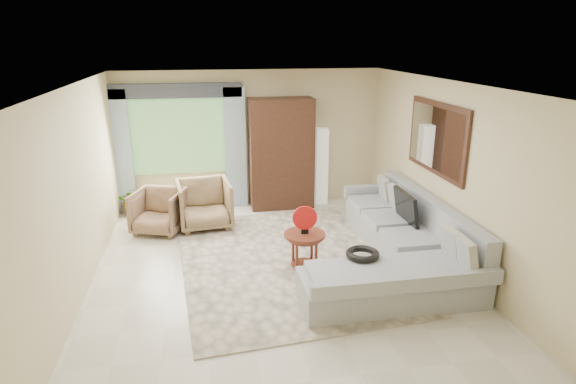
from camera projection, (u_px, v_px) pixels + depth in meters
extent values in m
plane|color=silver|center=(275.00, 271.00, 6.83)|extent=(6.00, 6.00, 0.00)
cube|color=beige|center=(286.00, 260.00, 7.13)|extent=(3.31, 4.23, 0.02)
cube|color=#A7ABB0|center=(395.00, 234.00, 7.58)|extent=(0.90, 2.40, 0.40)
cube|color=#A7ABB0|center=(392.00, 288.00, 5.96)|extent=(2.30, 0.80, 0.40)
cube|color=#A7ABB0|center=(430.00, 215.00, 7.12)|extent=(0.20, 3.20, 0.50)
cube|color=#A7ABB0|center=(369.00, 191.00, 8.68)|extent=(0.90, 0.16, 0.22)
cube|color=#A7ABB0|center=(409.00, 284.00, 5.45)|extent=(2.30, 0.10, 0.18)
cube|color=black|center=(406.00, 207.00, 7.24)|extent=(0.14, 0.74, 0.48)
torus|color=black|center=(363.00, 254.00, 6.08)|extent=(0.43, 0.43, 0.09)
cylinder|color=#532116|center=(305.00, 235.00, 6.64)|extent=(0.58, 0.58, 0.04)
cylinder|color=#532116|center=(304.00, 254.00, 6.73)|extent=(0.38, 0.38, 0.52)
cylinder|color=red|center=(305.00, 218.00, 6.56)|extent=(0.34, 0.07, 0.34)
imported|color=brown|center=(159.00, 211.00, 8.10)|extent=(1.00, 1.02, 0.73)
imported|color=olive|center=(204.00, 204.00, 8.30)|extent=(0.97, 1.00, 0.83)
imported|color=#999999|center=(132.00, 201.00, 8.94)|extent=(0.57, 0.53, 0.53)
cube|color=black|center=(281.00, 154.00, 9.15)|extent=(1.20, 0.55, 2.10)
cube|color=silver|center=(321.00, 166.00, 9.43)|extent=(0.24, 0.24, 1.50)
cube|color=#669E59|center=(178.00, 137.00, 8.95)|extent=(1.80, 0.04, 1.40)
cube|color=#9EB7CC|center=(120.00, 153.00, 8.76)|extent=(0.40, 0.08, 2.30)
cube|color=#9EB7CC|center=(236.00, 149.00, 9.12)|extent=(0.40, 0.08, 2.30)
cube|color=#1E232D|center=(175.00, 91.00, 8.62)|extent=(2.40, 0.12, 0.26)
cube|color=black|center=(437.00, 138.00, 7.04)|extent=(0.04, 1.70, 1.05)
cube|color=white|center=(435.00, 138.00, 7.04)|extent=(0.02, 1.54, 0.90)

